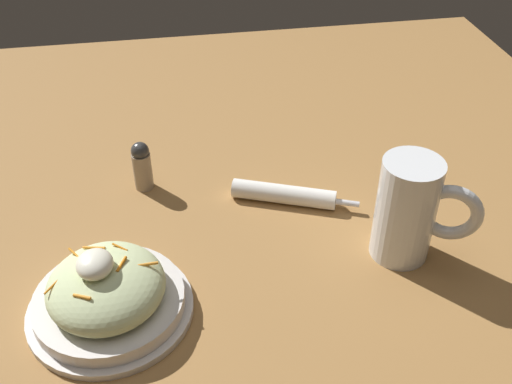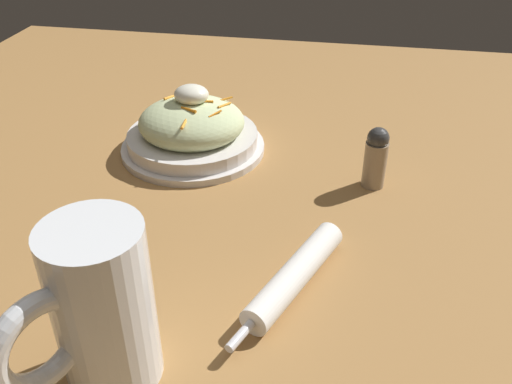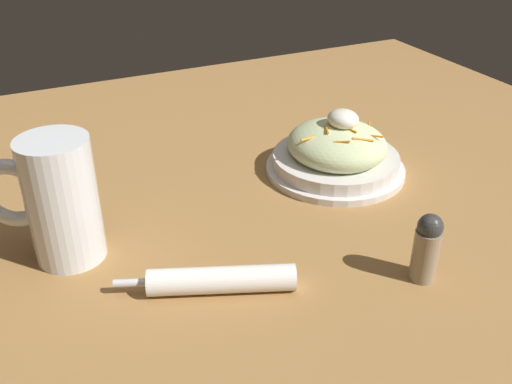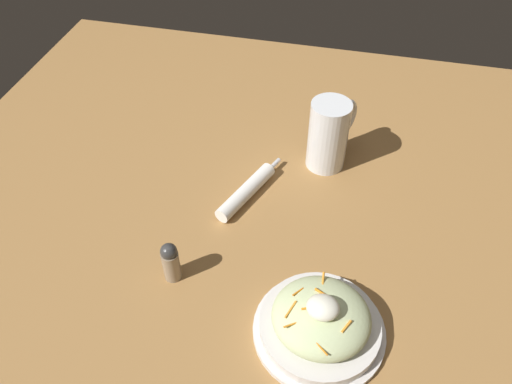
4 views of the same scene
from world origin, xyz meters
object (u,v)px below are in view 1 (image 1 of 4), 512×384
Objects in this scene: beer_mug at (408,214)px; salt_shaker at (142,165)px; napkin_roll at (285,194)px; salad_plate at (108,294)px.

beer_mug is 0.42m from salt_shaker.
salt_shaker is (0.22, 0.36, -0.03)m from beer_mug.
salt_shaker reaches higher than napkin_roll.
beer_mug reaches higher than salt_shaker.
beer_mug is at bearing -83.95° from salad_plate.
beer_mug is at bearing -135.40° from napkin_roll.
salad_plate is at bearing 169.28° from salt_shaker.
napkin_roll is at bearing -55.31° from salad_plate.
salt_shaker is (0.08, 0.22, 0.03)m from napkin_roll.
salt_shaker is at bearing 58.36° from beer_mug.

